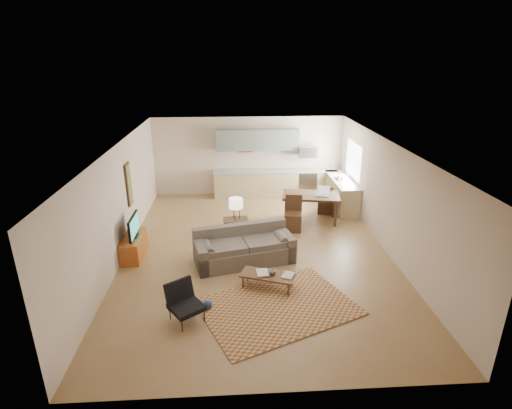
{
  "coord_description": "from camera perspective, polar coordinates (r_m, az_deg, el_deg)",
  "views": [
    {
      "loc": [
        -0.57,
        -8.98,
        4.67
      ],
      "look_at": [
        0.0,
        0.3,
        1.15
      ],
      "focal_mm": 28.0,
      "sensor_mm": 36.0,
      "label": 1
    }
  ],
  "objects": [
    {
      "name": "room",
      "position": [
        9.59,
        0.11,
        0.48
      ],
      "size": [
        9.0,
        9.0,
        9.0
      ],
      "color": "olive",
      "rests_on": "ground"
    },
    {
      "name": "kitchen_counter_back",
      "position": [
        13.89,
        2.72,
        3.08
      ],
      "size": [
        4.26,
        0.64,
        0.92
      ],
      "primitive_type": null,
      "color": "tan",
      "rests_on": "ground"
    },
    {
      "name": "kitchen_counter_right",
      "position": [
        13.17,
        12.09,
        1.63
      ],
      "size": [
        0.64,
        2.26,
        0.92
      ],
      "primitive_type": null,
      "color": "tan",
      "rests_on": "ground"
    },
    {
      "name": "kitchen_range",
      "position": [
        14.05,
        7.19,
        3.11
      ],
      "size": [
        0.62,
        0.62,
        0.9
      ],
      "primitive_type": "cube",
      "color": "#A5A8AD",
      "rests_on": "ground"
    },
    {
      "name": "kitchen_microwave",
      "position": [
        13.78,
        7.38,
        7.49
      ],
      "size": [
        0.62,
        0.4,
        0.35
      ],
      "primitive_type": "cube",
      "color": "#A5A8AD",
      "rests_on": "room"
    },
    {
      "name": "upper_cabinets",
      "position": [
        13.61,
        0.21,
        9.22
      ],
      "size": [
        2.8,
        0.34,
        0.7
      ],
      "primitive_type": "cube",
      "color": "slate",
      "rests_on": "room"
    },
    {
      "name": "window_right",
      "position": [
        12.95,
        13.74,
        6.21
      ],
      "size": [
        0.02,
        1.4,
        1.05
      ],
      "primitive_type": "cube",
      "color": "white",
      "rests_on": "room"
    },
    {
      "name": "wall_art_left",
      "position": [
        10.69,
        -17.67,
        2.77
      ],
      "size": [
        0.06,
        0.42,
        1.1
      ],
      "primitive_type": null,
      "color": "olive",
      "rests_on": "room"
    },
    {
      "name": "triptych",
      "position": [
        13.77,
        -1.51,
        8.49
      ],
      "size": [
        1.7,
        0.04,
        0.5
      ],
      "primitive_type": null,
      "color": "beige",
      "rests_on": "room"
    },
    {
      "name": "rug",
      "position": [
        8.1,
        3.17,
        -14.4
      ],
      "size": [
        3.43,
        2.98,
        0.02
      ],
      "primitive_type": "cube",
      "rotation": [
        0.0,
        0.0,
        0.41
      ],
      "color": "brown",
      "rests_on": "floor"
    },
    {
      "name": "sofa",
      "position": [
        9.47,
        -1.69,
        -5.93
      ],
      "size": [
        2.59,
        1.59,
        0.84
      ],
      "primitive_type": null,
      "rotation": [
        0.0,
        0.0,
        0.24
      ],
      "color": "#5F554C",
      "rests_on": "floor"
    },
    {
      "name": "coffee_table",
      "position": [
        8.58,
        1.64,
        -10.9
      ],
      "size": [
        1.21,
        0.82,
        0.34
      ],
      "primitive_type": null,
      "rotation": [
        0.0,
        0.0,
        -0.36
      ],
      "color": "#4D2F1A",
      "rests_on": "floor"
    },
    {
      "name": "book_a",
      "position": [
        8.5,
        0.1,
        -9.79
      ],
      "size": [
        0.29,
        0.36,
        0.03
      ],
      "primitive_type": "imported",
      "rotation": [
        0.0,
        0.0,
        0.07
      ],
      "color": "maroon",
      "rests_on": "coffee_table"
    },
    {
      "name": "book_b",
      "position": [
        8.5,
        3.87,
        -9.89
      ],
      "size": [
        0.46,
        0.48,
        0.02
      ],
      "primitive_type": "imported",
      "rotation": [
        0.0,
        0.0,
        -0.45
      ],
      "color": "navy",
      "rests_on": "coffee_table"
    },
    {
      "name": "vase",
      "position": [
        8.47,
        2.33,
        -9.39
      ],
      "size": [
        0.25,
        0.25,
        0.17
      ],
      "primitive_type": "imported",
      "rotation": [
        0.0,
        0.0,
        0.26
      ],
      "color": "black",
      "rests_on": "coffee_table"
    },
    {
      "name": "armchair",
      "position": [
        7.66,
        -9.93,
        -13.79
      ],
      "size": [
        0.9,
        0.9,
        0.74
      ],
      "primitive_type": null,
      "rotation": [
        0.0,
        0.0,
        0.62
      ],
      "color": "black",
      "rests_on": "floor"
    },
    {
      "name": "tv_credenza",
      "position": [
        10.24,
        -17.03,
        -5.73
      ],
      "size": [
        0.44,
        1.15,
        0.53
      ],
      "primitive_type": null,
      "color": "#954516",
      "rests_on": "floor"
    },
    {
      "name": "tv",
      "position": [
        10.01,
        -17.1,
        -3.01
      ],
      "size": [
        0.09,
        0.88,
        0.53
      ],
      "primitive_type": null,
      "color": "black",
      "rests_on": "tv_credenza"
    },
    {
      "name": "console_table",
      "position": [
        10.34,
        -2.83,
        -3.93
      ],
      "size": [
        0.65,
        0.47,
        0.72
      ],
      "primitive_type": null,
      "rotation": [
        0.0,
        0.0,
        0.1
      ],
      "color": "#362314",
      "rests_on": "floor"
    },
    {
      "name": "table_lamp",
      "position": [
        10.09,
        -2.89,
        -0.59
      ],
      "size": [
        0.36,
        0.36,
        0.57
      ],
      "primitive_type": null,
      "rotation": [
        0.0,
        0.0,
        0.03
      ],
      "color": "beige",
      "rests_on": "console_table"
    },
    {
      "name": "dining_table",
      "position": [
        11.87,
        7.75,
        -0.47
      ],
      "size": [
        1.77,
        1.2,
        0.83
      ],
      "primitive_type": null,
      "rotation": [
        0.0,
        0.0,
        -0.17
      ],
      "color": "#362314",
      "rests_on": "floor"
    },
    {
      "name": "dining_chair_near",
      "position": [
        11.17,
        5.34,
        -1.3
      ],
      "size": [
        0.55,
        0.57,
        0.99
      ],
      "primitive_type": null,
      "rotation": [
        0.0,
        0.0,
        -0.17
      ],
      "color": "#362314",
      "rests_on": "floor"
    },
    {
      "name": "dining_chair_far",
      "position": [
        12.54,
        9.94,
        0.82
      ],
      "size": [
        0.55,
        0.57,
        0.93
      ],
      "primitive_type": null,
      "rotation": [
        0.0,
        0.0,
        2.86
      ],
      "color": "#362314",
      "rests_on": "floor"
    },
    {
      "name": "laptop",
      "position": [
        11.65,
        9.56,
        1.87
      ],
      "size": [
        0.41,
        0.36,
        0.26
      ],
      "primitive_type": null,
      "rotation": [
        0.0,
        0.0,
        -0.33
      ],
      "color": "#A5A8AD",
      "rests_on": "dining_table"
    },
    {
      "name": "soap_bottle",
      "position": [
        12.97,
        11.85,
        3.93
      ],
      "size": [
        0.09,
        0.09,
        0.19
      ],
      "primitive_type": "imported",
      "rotation": [
        0.0,
        0.0,
        0.03
      ],
      "color": "beige",
      "rests_on": "kitchen_counter_right"
    }
  ]
}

